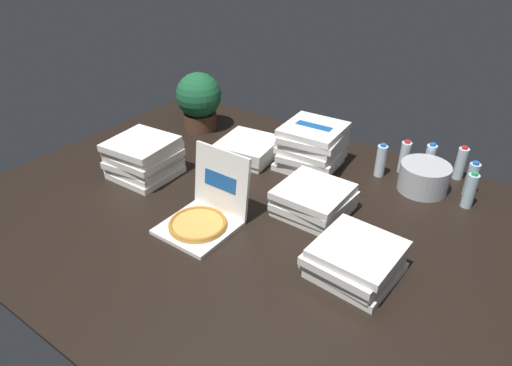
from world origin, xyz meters
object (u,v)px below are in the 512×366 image
object	(u,v)px
ice_bucket	(424,177)
potted_plant	(199,99)
water_bottle_0	(470,190)
water_bottle_3	(381,161)
open_pizza_box	(204,213)
pizza_stack_right_far	(248,149)
water_bottle_2	(404,157)
pizza_stack_center_near	(314,200)
water_bottle_5	(429,160)
pizza_stack_left_mid	(144,158)
water_bottle_1	(471,179)
pizza_stack_left_near	(355,260)
pizza_stack_left_far	(312,147)
water_bottle_4	(461,163)

from	to	relation	value
ice_bucket	potted_plant	world-z (taller)	potted_plant
ice_bucket	water_bottle_0	bearing A→B (deg)	-5.54
water_bottle_3	open_pizza_box	bearing A→B (deg)	-117.75
pizza_stack_right_far	ice_bucket	size ratio (longest dim) A/B	1.42
water_bottle_2	water_bottle_3	bearing A→B (deg)	-127.62
pizza_stack_center_near	water_bottle_5	distance (m)	0.89
pizza_stack_left_mid	potted_plant	bearing A→B (deg)	104.61
pizza_stack_right_far	water_bottle_1	distance (m)	1.42
pizza_stack_center_near	water_bottle_2	size ratio (longest dim) A/B	1.74
pizza_stack_center_near	water_bottle_1	world-z (taller)	water_bottle_1
open_pizza_box	pizza_stack_left_near	bearing A→B (deg)	8.31
water_bottle_2	water_bottle_5	distance (m)	0.15
pizza_stack_left_mid	potted_plant	size ratio (longest dim) A/B	0.95
water_bottle_3	water_bottle_0	bearing A→B (deg)	-3.64
pizza_stack_left_far	water_bottle_0	bearing A→B (deg)	7.18
water_bottle_4	potted_plant	world-z (taller)	potted_plant
pizza_stack_right_far	water_bottle_4	size ratio (longest dim) A/B	1.88
water_bottle_1	water_bottle_2	world-z (taller)	same
water_bottle_3	water_bottle_4	xyz separation A→B (m)	(0.42, 0.26, 0.00)
pizza_stack_left_far	potted_plant	xyz separation A→B (m)	(-1.01, 0.02, 0.09)
pizza_stack_left_near	water_bottle_4	distance (m)	1.22
water_bottle_4	pizza_stack_left_mid	bearing A→B (deg)	-145.16
pizza_stack_left_mid	pizza_stack_right_far	world-z (taller)	pizza_stack_left_mid
water_bottle_2	water_bottle_4	bearing A→B (deg)	22.01
pizza_stack_left_mid	water_bottle_3	world-z (taller)	pizza_stack_left_mid
pizza_stack_left_near	pizza_stack_left_far	distance (m)	1.05
pizza_stack_right_far	water_bottle_5	world-z (taller)	water_bottle_5
open_pizza_box	pizza_stack_left_near	world-z (taller)	open_pizza_box
water_bottle_0	potted_plant	bearing A→B (deg)	-177.14
pizza_stack_left_mid	pizza_stack_center_near	size ratio (longest dim) A/B	1.08
pizza_stack_left_mid	water_bottle_4	world-z (taller)	pizza_stack_left_mid
pizza_stack_center_near	water_bottle_5	xyz separation A→B (m)	(0.39, 0.81, 0.02)
pizza_stack_left_far	ice_bucket	xyz separation A→B (m)	(0.70, 0.15, -0.06)
pizza_stack_center_near	water_bottle_2	world-z (taller)	water_bottle_2
water_bottle_2	water_bottle_5	world-z (taller)	same
pizza_stack_left_near	water_bottle_3	distance (m)	0.98
ice_bucket	potted_plant	bearing A→B (deg)	-175.81
water_bottle_5	ice_bucket	bearing A→B (deg)	-79.86
pizza_stack_right_far	ice_bucket	bearing A→B (deg)	14.40
water_bottle_5	water_bottle_0	bearing A→B (deg)	-36.34
pizza_stack_left_near	water_bottle_0	world-z (taller)	water_bottle_0
ice_bucket	water_bottle_2	world-z (taller)	water_bottle_2
water_bottle_3	potted_plant	size ratio (longest dim) A/B	0.51
ice_bucket	potted_plant	xyz separation A→B (m)	(-1.71, -0.13, 0.15)
pizza_stack_left_far	water_bottle_3	bearing A→B (deg)	20.68
water_bottle_0	pizza_stack_left_mid	bearing A→B (deg)	-154.51
pizza_stack_left_far	water_bottle_0	xyz separation A→B (m)	(0.97, 0.12, -0.04)
pizza_stack_center_near	potted_plant	world-z (taller)	potted_plant
pizza_stack_left_far	pizza_stack_center_near	xyz separation A→B (m)	(0.28, -0.46, -0.06)
water_bottle_4	water_bottle_2	bearing A→B (deg)	-157.99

